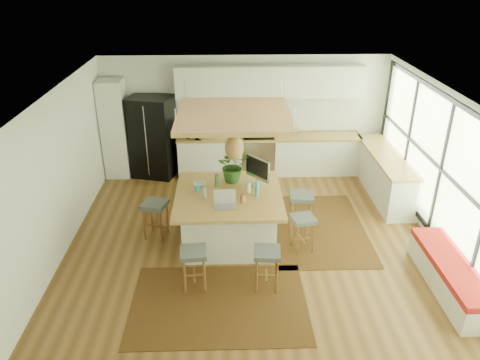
{
  "coord_description": "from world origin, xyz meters",
  "views": [
    {
      "loc": [
        -0.42,
        -6.75,
        4.62
      ],
      "look_at": [
        -0.2,
        0.5,
        1.1
      ],
      "focal_mm": 34.36,
      "sensor_mm": 36.0,
      "label": 1
    }
  ],
  "objects_px": {
    "stool_left_side": "(156,219)",
    "stool_near_left": "(194,267)",
    "microwave": "(193,130)",
    "stool_right_front": "(303,232)",
    "laptop": "(225,200)",
    "island": "(229,217)",
    "stool_right_back": "(301,212)",
    "monitor": "(257,172)",
    "stool_near_right": "(267,268)",
    "fridge": "(153,137)",
    "island_plant": "(233,169)"
  },
  "relations": [
    {
      "from": "stool_left_side",
      "to": "stool_near_left",
      "type": "bearing_deg",
      "value": -61.91
    },
    {
      "from": "stool_left_side",
      "to": "microwave",
      "type": "relative_size",
      "value": 1.39
    },
    {
      "from": "stool_right_front",
      "to": "laptop",
      "type": "bearing_deg",
      "value": -175.54
    },
    {
      "from": "island",
      "to": "stool_right_back",
      "type": "relative_size",
      "value": 2.53
    },
    {
      "from": "microwave",
      "to": "monitor",
      "type": "bearing_deg",
      "value": -44.29
    },
    {
      "from": "stool_left_side",
      "to": "laptop",
      "type": "distance_m",
      "value": 1.56
    },
    {
      "from": "stool_left_side",
      "to": "laptop",
      "type": "relative_size",
      "value": 1.86
    },
    {
      "from": "island",
      "to": "stool_near_right",
      "type": "bearing_deg",
      "value": -67.53
    },
    {
      "from": "stool_right_front",
      "to": "stool_right_back",
      "type": "height_order",
      "value": "stool_right_back"
    },
    {
      "from": "island",
      "to": "stool_near_right",
      "type": "distance_m",
      "value": 1.48
    },
    {
      "from": "stool_right_front",
      "to": "laptop",
      "type": "distance_m",
      "value": 1.51
    },
    {
      "from": "microwave",
      "to": "stool_right_front",
      "type": "bearing_deg",
      "value": -38.81
    },
    {
      "from": "stool_near_right",
      "to": "laptop",
      "type": "xyz_separation_m",
      "value": [
        -0.63,
        0.9,
        0.7
      ]
    },
    {
      "from": "stool_near_left",
      "to": "stool_near_right",
      "type": "xyz_separation_m",
      "value": [
        1.11,
        -0.05,
        0.0
      ]
    },
    {
      "from": "stool_right_front",
      "to": "microwave",
      "type": "relative_size",
      "value": 1.27
    },
    {
      "from": "stool_right_front",
      "to": "microwave",
      "type": "height_order",
      "value": "microwave"
    },
    {
      "from": "monitor",
      "to": "microwave",
      "type": "bearing_deg",
      "value": 167.44
    },
    {
      "from": "stool_near_left",
      "to": "stool_left_side",
      "type": "relative_size",
      "value": 0.93
    },
    {
      "from": "stool_left_side",
      "to": "microwave",
      "type": "xyz_separation_m",
      "value": [
        0.53,
        2.7,
        0.74
      ]
    },
    {
      "from": "stool_near_left",
      "to": "stool_near_right",
      "type": "distance_m",
      "value": 1.11
    },
    {
      "from": "monitor",
      "to": "fridge",
      "type": "bearing_deg",
      "value": -178.62
    },
    {
      "from": "stool_right_front",
      "to": "island",
      "type": "bearing_deg",
      "value": 164.04
    },
    {
      "from": "fridge",
      "to": "microwave",
      "type": "height_order",
      "value": "fridge"
    },
    {
      "from": "monitor",
      "to": "microwave",
      "type": "xyz_separation_m",
      "value": [
        -1.3,
        2.52,
        -0.09
      ]
    },
    {
      "from": "stool_near_left",
      "to": "microwave",
      "type": "bearing_deg",
      "value": 93.3
    },
    {
      "from": "island",
      "to": "monitor",
      "type": "relative_size",
      "value": 3.14
    },
    {
      "from": "monitor",
      "to": "stool_near_left",
      "type": "bearing_deg",
      "value": -73.02
    },
    {
      "from": "island_plant",
      "to": "stool_near_left",
      "type": "bearing_deg",
      "value": -109.32
    },
    {
      "from": "stool_right_front",
      "to": "microwave",
      "type": "distance_m",
      "value": 3.87
    },
    {
      "from": "stool_near_left",
      "to": "fridge",
      "type": "bearing_deg",
      "value": 105.59
    },
    {
      "from": "island",
      "to": "laptop",
      "type": "xyz_separation_m",
      "value": [
        -0.06,
        -0.47,
        0.58
      ]
    },
    {
      "from": "stool_left_side",
      "to": "laptop",
      "type": "height_order",
      "value": "laptop"
    },
    {
      "from": "fridge",
      "to": "microwave",
      "type": "bearing_deg",
      "value": 13.14
    },
    {
      "from": "island_plant",
      "to": "fridge",
      "type": "bearing_deg",
      "value": 127.54
    },
    {
      "from": "stool_near_right",
      "to": "stool_right_front",
      "type": "bearing_deg",
      "value": 54.94
    },
    {
      "from": "island",
      "to": "stool_right_back",
      "type": "xyz_separation_m",
      "value": [
        1.34,
        0.32,
        -0.11
      ]
    },
    {
      "from": "stool_near_right",
      "to": "stool_right_front",
      "type": "height_order",
      "value": "stool_near_right"
    },
    {
      "from": "fridge",
      "to": "stool_left_side",
      "type": "height_order",
      "value": "fridge"
    },
    {
      "from": "stool_near_right",
      "to": "stool_right_back",
      "type": "height_order",
      "value": "stool_right_back"
    },
    {
      "from": "stool_right_front",
      "to": "fridge",
      "type": "bearing_deg",
      "value": 132.89
    },
    {
      "from": "stool_left_side",
      "to": "microwave",
      "type": "bearing_deg",
      "value": 78.8
    },
    {
      "from": "island",
      "to": "stool_left_side",
      "type": "height_order",
      "value": "island"
    },
    {
      "from": "stool_near_right",
      "to": "island_plant",
      "type": "relative_size",
      "value": 1.08
    },
    {
      "from": "fridge",
      "to": "island_plant",
      "type": "relative_size",
      "value": 3.01
    },
    {
      "from": "island",
      "to": "stool_left_side",
      "type": "distance_m",
      "value": 1.33
    },
    {
      "from": "stool_near_right",
      "to": "microwave",
      "type": "xyz_separation_m",
      "value": [
        -1.35,
        4.2,
        0.74
      ]
    },
    {
      "from": "stool_right_front",
      "to": "island_plant",
      "type": "distance_m",
      "value": 1.67
    },
    {
      "from": "fridge",
      "to": "stool_left_side",
      "type": "bearing_deg",
      "value": -67.78
    },
    {
      "from": "island",
      "to": "microwave",
      "type": "bearing_deg",
      "value": 105.53
    },
    {
      "from": "stool_near_right",
      "to": "stool_right_back",
      "type": "distance_m",
      "value": 1.86
    }
  ]
}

